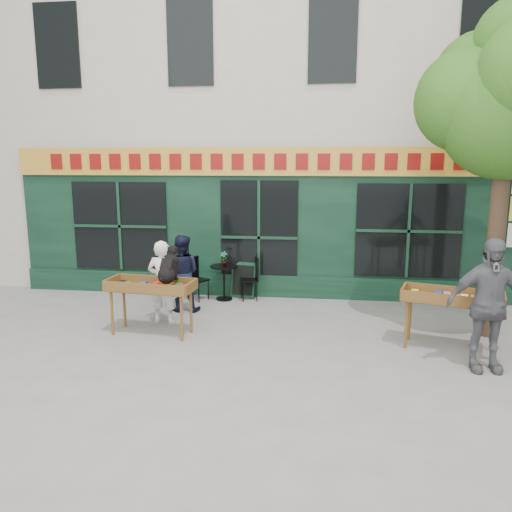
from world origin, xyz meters
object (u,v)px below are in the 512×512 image
object	(u,v)px
dog	(169,264)
woman	(162,282)
man_left	(181,273)
book_cart_right	(452,301)
book_cart_center	(151,289)
man_right	(488,305)
bistro_table	(224,276)

from	to	relation	value
dog	woman	distance (m)	0.93
man_left	book_cart_right	bearing A→B (deg)	157.39
book_cart_center	woman	world-z (taller)	woman
dog	man_right	bearing A→B (deg)	-2.69
dog	man_right	distance (m)	5.04
book_cart_center	woman	distance (m)	0.65
man_left	man_right	bearing A→B (deg)	151.06
book_cart_center	man_left	bearing A→B (deg)	90.90
book_cart_center	man_right	bearing A→B (deg)	-2.62
woman	man_left	size ratio (longest dim) A/B	1.01
dog	man_left	size ratio (longest dim) A/B	0.38
dog	man_left	bearing A→B (deg)	104.46
dog	bistro_table	size ratio (longest dim) A/B	0.79
woman	man_left	xyz separation A→B (m)	(0.14, 0.79, -0.01)
book_cart_center	dog	size ratio (longest dim) A/B	2.60
dog	man_right	world-z (taller)	man_right
woman	bistro_table	world-z (taller)	woman
man_right	bistro_table	size ratio (longest dim) A/B	2.58
book_cart_center	dog	xyz separation A→B (m)	(0.35, -0.05, 0.47)
book_cart_center	woman	size ratio (longest dim) A/B	0.99
woman	book_cart_center	bearing A→B (deg)	96.51
book_cart_right	man_left	distance (m)	5.12
man_left	dog	bearing A→B (deg)	92.93
woman	book_cart_right	xyz separation A→B (m)	(5.02, -0.75, 0.04)
dog	book_cart_center	bearing A→B (deg)	178.37
man_right	book_cart_right	bearing A→B (deg)	108.29
dog	woman	size ratio (longest dim) A/B	0.38
dog	man_left	world-z (taller)	dog
man_left	woman	bearing A→B (deg)	74.84
dog	man_right	size ratio (longest dim) A/B	0.31
bistro_table	man_left	size ratio (longest dim) A/B	0.49
book_cart_right	man_right	size ratio (longest dim) A/B	0.82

